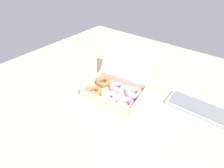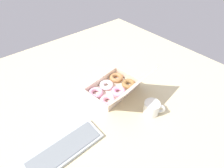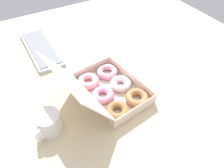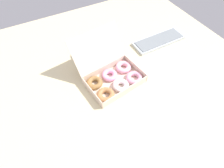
# 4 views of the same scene
# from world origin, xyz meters

# --- Properties ---
(ground_plane) EXTENTS (1.80, 1.80, 0.02)m
(ground_plane) POSITION_xyz_m (0.00, 0.00, -0.01)
(ground_plane) COLOR beige
(donut_box) EXTENTS (0.37, 0.38, 0.24)m
(donut_box) POSITION_xyz_m (-0.01, 0.04, 0.03)
(donut_box) COLOR beige
(donut_box) RESTS_ON ground_plane
(keyboard) EXTENTS (0.39, 0.14, 0.02)m
(keyboard) POSITION_xyz_m (0.45, 0.20, 0.01)
(keyboard) COLOR #B3BEC4
(keyboard) RESTS_ON ground_plane
(coffee_mug) EXTENTS (0.11, 0.11, 0.08)m
(coffee_mug) POSITION_xyz_m (-0.06, 0.32, 0.04)
(coffee_mug) COLOR white
(coffee_mug) RESTS_ON ground_plane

